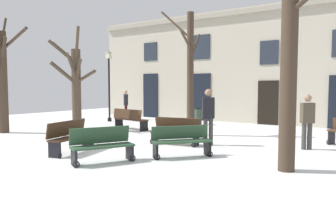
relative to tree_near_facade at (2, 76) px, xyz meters
The scene contains 16 objects.
ground_plane 6.70m from the tree_near_facade, 16.21° to the left, with size 29.02×29.02×0.00m, color white.
building_facade 11.26m from the tree_near_facade, 57.60° to the left, with size 18.14×0.60×6.01m.
tree_near_facade is the anchor object (origin of this frame).
tree_foreground 11.48m from the tree_near_facade, ahead, with size 1.86×2.60×5.62m.
tree_center 7.70m from the tree_near_facade, 30.27° to the left, with size 1.69×2.32×4.98m.
tree_left_of_center 2.90m from the tree_near_facade, 51.66° to the left, with size 1.90×1.41×4.41m.
streetlamp 5.92m from the tree_near_facade, 87.70° to the left, with size 0.30×0.30×3.88m.
litter_bin 9.08m from the tree_near_facade, 55.05° to the left, with size 0.40×0.40×0.83m.
bench_near_lamp 5.53m from the tree_near_facade, 46.28° to the left, with size 1.92×0.78×0.93m.
bench_far_corner 6.11m from the tree_near_facade, 12.10° to the right, with size 0.87×1.78×0.93m.
bench_back_to_back_left 7.84m from the tree_near_facade, 12.77° to the left, with size 1.71×0.75×0.89m.
bench_by_litter_bin 8.88m from the tree_near_facade, ahead, with size 1.39×1.55×0.85m.
bench_near_center_tree 7.81m from the tree_near_facade, 12.47° to the right, with size 1.15×1.64×0.90m.
person_by_shop_door 8.74m from the tree_near_facade, 14.91° to the left, with size 0.44×0.40×1.84m.
person_near_bench 11.75m from the tree_near_facade, 16.09° to the left, with size 0.43×0.41×1.68m.
person_crossing_plaza 7.39m from the tree_near_facade, 88.02° to the left, with size 0.43×0.42×1.73m.
Camera 1 is at (7.61, -9.44, 1.92)m, focal length 36.59 mm.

